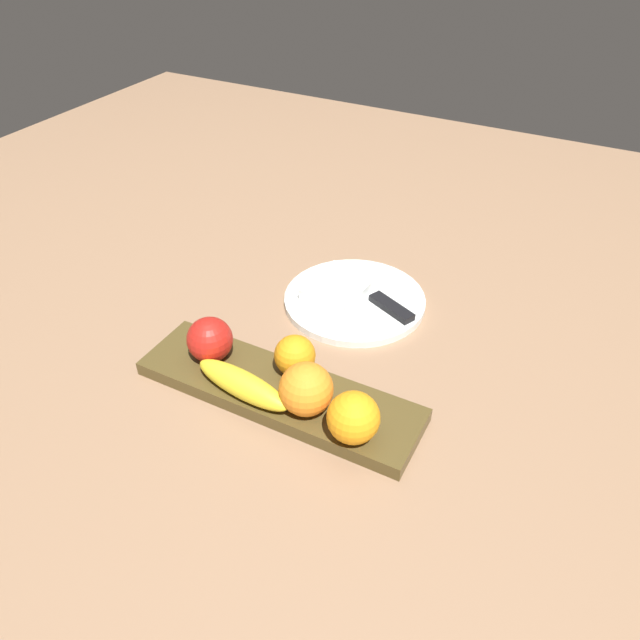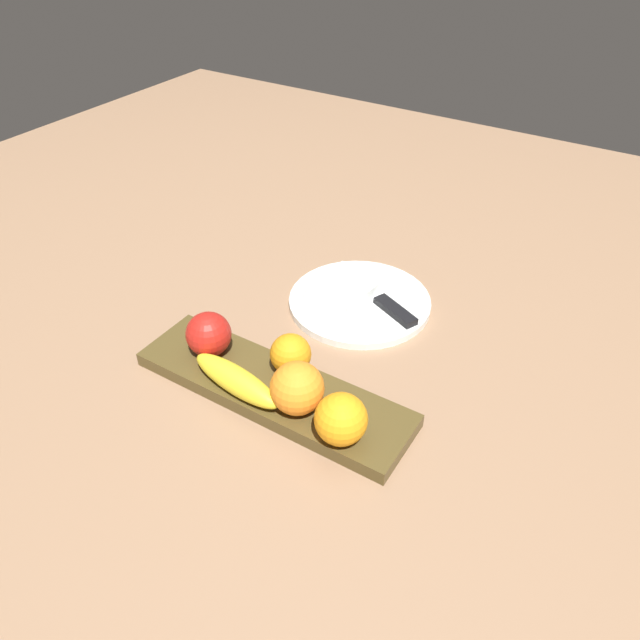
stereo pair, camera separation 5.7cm
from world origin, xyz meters
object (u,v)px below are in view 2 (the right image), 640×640
banana (236,380)px  apple (209,334)px  fruit_tray (272,388)px  dinner_plate (360,302)px  folded_napkin (345,288)px  orange_center (291,354)px  orange_near_apple (297,388)px  orange_near_banana (341,419)px  knife (389,307)px

banana → apple: bearing=-20.2°
fruit_tray → banana: size_ratio=2.67×
dinner_plate → folded_napkin: (0.03, 0.00, 0.02)m
orange_center → dinner_plate: bearing=-88.2°
orange_near_apple → folded_napkin: size_ratio=0.65×
apple → orange_near_banana: (-0.26, 0.04, 0.00)m
orange_near_banana → dinner_plate: orange_near_banana is taller
orange_near_apple → orange_center: 0.08m
orange_near_banana → knife: orange_near_banana is taller
orange_near_banana → dinner_plate: bearing=-65.4°
apple → knife: 0.31m
dinner_plate → banana: bearing=83.6°
fruit_tray → orange_near_banana: 0.15m
knife → orange_near_banana: bearing=128.9°
orange_near_apple → dinner_plate: orange_near_apple is taller
apple → banana: 0.10m
orange_near_banana → folded_napkin: size_ratio=0.61×
orange_near_apple → orange_center: bearing=-49.1°
orange_center → folded_napkin: orange_center is taller
knife → orange_center: bearing=101.3°
orange_near_apple → orange_center: orange_near_apple is taller
folded_napkin → orange_near_apple: bearing=107.6°
orange_center → folded_napkin: (0.04, -0.22, -0.03)m
banana → knife: banana is taller
apple → folded_napkin: apple is taller
dinner_plate → apple: bearing=64.7°
folded_napkin → knife: bearing=-179.8°
orange_near_apple → dinner_plate: bearing=-78.2°
banana → orange_near_banana: size_ratio=2.29×
orange_near_apple → orange_near_banana: orange_near_apple is taller
fruit_tray → orange_near_apple: size_ratio=5.72×
fruit_tray → orange_near_apple: 0.08m
dinner_plate → fruit_tray: bearing=90.0°
apple → banana: apple is taller
dinner_plate → folded_napkin: size_ratio=2.15×
orange_center → dinner_plate: size_ratio=0.25×
orange_near_apple → orange_near_banana: 0.08m
banana → orange_center: size_ratio=2.63×
banana → orange_near_banana: (-0.17, -0.00, 0.02)m
banana → orange_near_banana: orange_near_banana is taller
orange_near_apple → dinner_plate: size_ratio=0.30×
orange_near_apple → orange_near_banana: (-0.08, 0.02, -0.00)m
folded_napkin → knife: folded_napkin is taller
fruit_tray → dinner_plate: fruit_tray is taller
folded_napkin → knife: 0.09m
orange_near_apple → folded_napkin: 0.30m
orange_near_banana → knife: 0.31m
apple → orange_center: 0.13m
banana → orange_center: 0.09m
orange_near_apple → folded_napkin: (0.09, -0.28, -0.04)m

